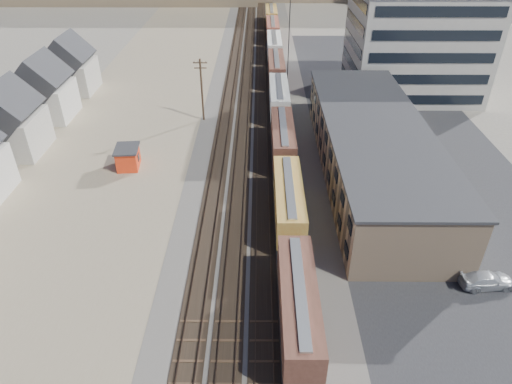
{
  "coord_description": "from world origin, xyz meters",
  "views": [
    {
      "loc": [
        0.52,
        -26.61,
        30.82
      ],
      "look_at": [
        0.21,
        15.94,
        3.0
      ],
      "focal_mm": 32.0,
      "sensor_mm": 36.0,
      "label": 1
    }
  ],
  "objects_px": {
    "utility_pole_north": "(202,89)",
    "parked_car_red": "(401,261)",
    "freight_train": "(278,81)",
    "maintenance_shed": "(128,157)",
    "parked_car_blue": "(396,97)",
    "parked_car_silver": "(487,280)"
  },
  "relations": [
    {
      "from": "freight_train",
      "to": "parked_car_blue",
      "type": "xyz_separation_m",
      "value": [
        20.99,
        -2.52,
        -2.06
      ]
    },
    {
      "from": "maintenance_shed",
      "to": "parked_car_red",
      "type": "relative_size",
      "value": 1.01
    },
    {
      "from": "parked_car_silver",
      "to": "parked_car_blue",
      "type": "xyz_separation_m",
      "value": [
        2.99,
        45.71,
        -0.0
      ]
    },
    {
      "from": "maintenance_shed",
      "to": "parked_car_blue",
      "type": "relative_size",
      "value": 0.8
    },
    {
      "from": "parked_car_red",
      "to": "parked_car_blue",
      "type": "distance_m",
      "value": 44.21
    },
    {
      "from": "utility_pole_north",
      "to": "parked_car_red",
      "type": "xyz_separation_m",
      "value": [
        23.04,
        -34.79,
        -4.59
      ]
    },
    {
      "from": "freight_train",
      "to": "parked_car_silver",
      "type": "height_order",
      "value": "freight_train"
    },
    {
      "from": "parked_car_red",
      "to": "freight_train",
      "type": "bearing_deg",
      "value": 105.24
    },
    {
      "from": "parked_car_red",
      "to": "parked_car_silver",
      "type": "xyz_separation_m",
      "value": [
        7.26,
        -2.7,
        0.03
      ]
    },
    {
      "from": "freight_train",
      "to": "parked_car_silver",
      "type": "bearing_deg",
      "value": -69.53
    },
    {
      "from": "freight_train",
      "to": "parked_car_red",
      "type": "bearing_deg",
      "value": -76.72
    },
    {
      "from": "freight_train",
      "to": "maintenance_shed",
      "type": "relative_size",
      "value": 28.35
    },
    {
      "from": "utility_pole_north",
      "to": "maintenance_shed",
      "type": "height_order",
      "value": "utility_pole_north"
    },
    {
      "from": "utility_pole_north",
      "to": "parked_car_blue",
      "type": "distance_m",
      "value": 34.59
    },
    {
      "from": "freight_train",
      "to": "maintenance_shed",
      "type": "height_order",
      "value": "freight_train"
    },
    {
      "from": "parked_car_silver",
      "to": "parked_car_blue",
      "type": "distance_m",
      "value": 45.81
    },
    {
      "from": "maintenance_shed",
      "to": "parked_car_blue",
      "type": "height_order",
      "value": "maintenance_shed"
    },
    {
      "from": "parked_car_red",
      "to": "parked_car_silver",
      "type": "height_order",
      "value": "parked_car_silver"
    },
    {
      "from": "freight_train",
      "to": "utility_pole_north",
      "type": "relative_size",
      "value": 11.97
    },
    {
      "from": "utility_pole_north",
      "to": "parked_car_red",
      "type": "height_order",
      "value": "utility_pole_north"
    },
    {
      "from": "freight_train",
      "to": "parked_car_blue",
      "type": "height_order",
      "value": "freight_train"
    },
    {
      "from": "utility_pole_north",
      "to": "parked_car_silver",
      "type": "bearing_deg",
      "value": -51.05
    }
  ]
}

